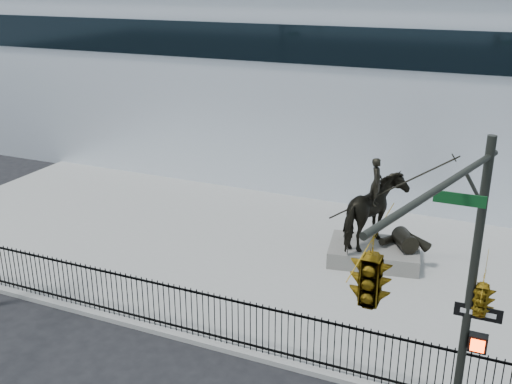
% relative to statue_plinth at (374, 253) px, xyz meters
% --- Properties ---
extents(ground, '(120.00, 120.00, 0.00)m').
position_rel_statue_plinth_xyz_m(ground, '(-3.44, -7.95, -0.44)').
color(ground, black).
rests_on(ground, ground).
extents(plaza, '(30.00, 12.00, 0.15)m').
position_rel_statue_plinth_xyz_m(plaza, '(-3.44, -0.95, -0.37)').
color(plaza, gray).
rests_on(plaza, ground).
extents(building, '(44.00, 14.00, 9.00)m').
position_rel_statue_plinth_xyz_m(building, '(-3.44, 12.05, 4.06)').
color(building, silver).
rests_on(building, ground).
extents(picket_fence, '(22.10, 0.10, 1.50)m').
position_rel_statue_plinth_xyz_m(picket_fence, '(-3.44, -6.70, 0.46)').
color(picket_fence, black).
rests_on(picket_fence, plaza).
extents(statue_plinth, '(3.45, 2.65, 0.59)m').
position_rel_statue_plinth_xyz_m(statue_plinth, '(0.00, 0.00, 0.00)').
color(statue_plinth, '#63605A').
rests_on(statue_plinth, plaza).
extents(equestrian_statue, '(3.96, 2.80, 3.40)m').
position_rel_statue_plinth_xyz_m(equestrian_statue, '(0.06, 0.01, 1.52)').
color(equestrian_statue, black).
rests_on(equestrian_statue, statue_plinth).
extents(traffic_signal_right, '(2.17, 6.86, 7.00)m').
position_rel_statue_plinth_xyz_m(traffic_signal_right, '(3.03, -9.95, 4.41)').
color(traffic_signal_right, '#242722').
rests_on(traffic_signal_right, ground).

